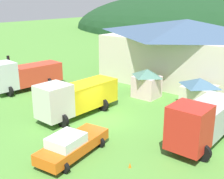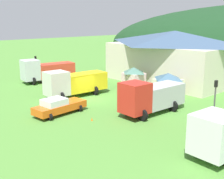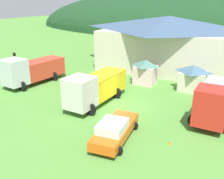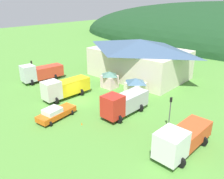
% 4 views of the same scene
% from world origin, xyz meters
% --- Properties ---
extents(ground_plane, '(200.00, 200.00, 0.00)m').
position_xyz_m(ground_plane, '(0.00, 0.00, 0.00)').
color(ground_plane, '#518C38').
extents(depot_building, '(18.70, 12.85, 7.39)m').
position_xyz_m(depot_building, '(-0.32, 15.81, 3.81)').
color(depot_building, beige).
rests_on(depot_building, ground).
extents(play_shed_cream, '(2.99, 2.78, 2.86)m').
position_xyz_m(play_shed_cream, '(5.05, 7.56, 1.48)').
color(play_shed_cream, beige).
rests_on(play_shed_cream, ground).
extents(play_shed_pink, '(2.63, 2.38, 2.93)m').
position_xyz_m(play_shed_pink, '(-0.40, 7.33, 1.51)').
color(play_shed_pink, beige).
rests_on(play_shed_pink, ground).
extents(tow_truck_silver, '(3.79, 7.91, 3.41)m').
position_xyz_m(tow_truck_silver, '(-12.28, 1.13, 1.73)').
color(tow_truck_silver, silver).
rests_on(tow_truck_silver, ground).
extents(flatbed_truck_yellow, '(3.29, 7.84, 3.26)m').
position_xyz_m(flatbed_truck_yellow, '(-2.49, -0.71, 1.71)').
color(flatbed_truck_yellow, silver).
rests_on(flatbed_truck_yellow, ground).
extents(crane_truck_red, '(3.22, 7.36, 3.39)m').
position_xyz_m(crane_truck_red, '(7.95, 1.05, 1.75)').
color(crane_truck_red, red).
rests_on(crane_truck_red, ground).
extents(heavy_rig_white, '(3.45, 8.06, 3.20)m').
position_xyz_m(heavy_rig_white, '(17.48, -1.46, 1.63)').
color(heavy_rig_white, white).
rests_on(heavy_rig_white, ground).
extents(service_pickup_orange, '(2.73, 5.57, 1.66)m').
position_xyz_m(service_pickup_orange, '(2.18, -5.76, 0.83)').
color(service_pickup_orange, '#E05C15').
rests_on(service_pickup_orange, ground).
extents(traffic_light_west, '(0.20, 0.32, 3.66)m').
position_xyz_m(traffic_light_west, '(-14.29, 0.63, 2.27)').
color(traffic_light_west, '#4C4C51').
rests_on(traffic_light_west, ground).
extents(traffic_light_east, '(0.20, 0.32, 4.27)m').
position_xyz_m(traffic_light_east, '(14.47, 1.48, 2.61)').
color(traffic_light_east, '#4C4C51').
rests_on(traffic_light_east, ground).
extents(traffic_cone_near_pickup, '(0.36, 0.36, 0.64)m').
position_xyz_m(traffic_cone_near_pickup, '(5.85, -4.54, 0.00)').
color(traffic_cone_near_pickup, orange).
rests_on(traffic_cone_near_pickup, ground).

